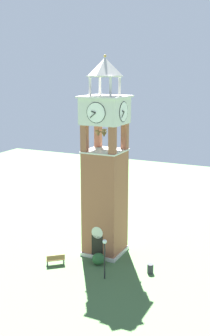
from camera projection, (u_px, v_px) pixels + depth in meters
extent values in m
plane|color=#476B3D|center=(105.00, 252.00, 40.15)|extent=(80.00, 80.00, 0.00)
cube|color=#93543D|center=(105.00, 203.00, 39.05)|extent=(3.22, 3.22, 9.62)
cube|color=beige|center=(105.00, 251.00, 40.11)|extent=(3.42, 3.42, 0.35)
cube|color=black|center=(97.00, 247.00, 38.46)|extent=(1.10, 0.04, 2.20)
cylinder|color=beige|center=(97.00, 233.00, 38.14)|extent=(1.10, 0.04, 1.10)
cube|color=#93543D|center=(84.00, 139.00, 37.06)|extent=(0.56, 0.56, 2.46)
cube|color=#93543D|center=(112.00, 141.00, 35.95)|extent=(0.56, 0.56, 2.46)
cube|color=#93543D|center=(98.00, 135.00, 39.40)|extent=(0.56, 0.56, 2.46)
cube|color=#93543D|center=(125.00, 137.00, 38.29)|extent=(0.56, 0.56, 2.46)
cube|color=beige|center=(105.00, 151.00, 37.94)|extent=(3.38, 3.38, 0.12)
cone|color=brown|center=(113.00, 134.00, 37.36)|extent=(0.43, 0.43, 0.43)
cone|color=brown|center=(111.00, 132.00, 38.02)|extent=(0.58, 0.58, 0.45)
cone|color=brown|center=(104.00, 132.00, 38.28)|extent=(0.49, 0.49, 0.50)
cone|color=brown|center=(97.00, 133.00, 37.80)|extent=(0.41, 0.41, 0.45)
cone|color=brown|center=(98.00, 134.00, 37.18)|extent=(0.54, 0.54, 0.38)
cone|color=brown|center=(104.00, 134.00, 36.88)|extent=(0.53, 0.53, 0.49)
cube|color=beige|center=(105.00, 111.00, 37.14)|extent=(3.46, 3.46, 2.27)
cylinder|color=white|center=(96.00, 113.00, 35.60)|extent=(1.73, 0.05, 1.73)
torus|color=black|center=(96.00, 113.00, 35.60)|extent=(1.75, 0.06, 1.75)
cube|color=black|center=(93.00, 112.00, 35.62)|extent=(0.44, 0.03, 0.19)
cube|color=black|center=(93.00, 115.00, 35.71)|extent=(0.56, 0.03, 0.49)
cylinder|color=white|center=(113.00, 109.00, 38.68)|extent=(1.73, 0.05, 1.73)
torus|color=black|center=(113.00, 109.00, 38.68)|extent=(1.75, 0.06, 1.75)
cube|color=black|center=(112.00, 108.00, 38.81)|extent=(0.44, 0.03, 0.19)
cube|color=black|center=(111.00, 111.00, 38.89)|extent=(0.56, 0.03, 0.49)
cylinder|color=white|center=(87.00, 110.00, 37.87)|extent=(0.05, 1.73, 1.73)
torus|color=black|center=(87.00, 110.00, 37.87)|extent=(0.06, 1.75, 1.75)
cube|color=black|center=(85.00, 110.00, 37.70)|extent=(0.03, 0.44, 0.19)
cube|color=black|center=(85.00, 113.00, 37.72)|extent=(0.03, 0.56, 0.49)
cylinder|color=white|center=(124.00, 112.00, 36.40)|extent=(0.05, 1.73, 1.73)
torus|color=black|center=(124.00, 112.00, 36.40)|extent=(0.06, 1.75, 1.75)
cube|color=black|center=(123.00, 111.00, 36.18)|extent=(0.03, 0.44, 0.19)
cube|color=black|center=(123.00, 115.00, 36.20)|extent=(0.03, 0.56, 0.49)
cube|color=beige|center=(105.00, 97.00, 36.86)|extent=(3.82, 3.82, 0.16)
cylinder|color=beige|center=(90.00, 87.00, 36.22)|extent=(0.22, 0.22, 1.57)
cylinder|color=beige|center=(110.00, 87.00, 35.43)|extent=(0.22, 0.22, 1.57)
cylinder|color=beige|center=(100.00, 86.00, 37.90)|extent=(0.22, 0.22, 1.57)
cylinder|color=beige|center=(120.00, 86.00, 37.10)|extent=(0.22, 0.22, 1.57)
cube|color=beige|center=(105.00, 76.00, 36.47)|extent=(2.34, 2.34, 0.12)
pyramid|color=beige|center=(105.00, 67.00, 36.29)|extent=(2.34, 2.34, 1.50)
sphere|color=#B79338|center=(105.00, 56.00, 36.09)|extent=(0.24, 0.24, 0.24)
cube|color=brown|center=(55.00, 260.00, 37.59)|extent=(1.50, 1.37, 0.06)
cube|color=brown|center=(56.00, 258.00, 37.35)|extent=(1.25, 1.08, 0.44)
cube|color=#2D2D33|center=(47.00, 263.00, 37.46)|extent=(0.32, 0.35, 0.42)
cube|color=#2D2D33|center=(64.00, 261.00, 37.83)|extent=(0.32, 0.35, 0.42)
cylinder|color=black|center=(105.00, 261.00, 34.84)|extent=(0.12, 0.12, 3.06)
sphere|color=silver|center=(105.00, 242.00, 34.45)|extent=(0.36, 0.36, 0.36)
cylinder|color=#2D2D33|center=(150.00, 269.00, 36.02)|extent=(0.52, 0.52, 0.80)
ellipsoid|color=#28562D|center=(99.00, 259.00, 37.59)|extent=(1.11, 1.11, 1.04)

